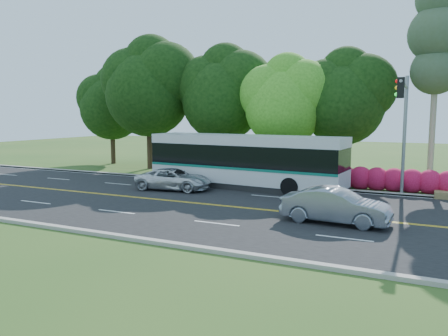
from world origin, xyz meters
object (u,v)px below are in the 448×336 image
at_px(traffic_signal, 404,116).
at_px(suv, 174,179).
at_px(transit_bus, 244,162).
at_px(sedan, 335,206).

bearing_deg(traffic_signal, suv, -170.30).
relative_size(transit_bus, sedan, 2.83).
relative_size(sedan, suv, 0.97).
height_order(traffic_signal, suv, traffic_signal).
relative_size(transit_bus, suv, 2.75).
distance_m(traffic_signal, transit_bus, 9.96).
height_order(traffic_signal, sedan, traffic_signal).
xyz_separation_m(transit_bus, sedan, (7.23, -7.03, -0.92)).
bearing_deg(suv, sedan, -118.66).
bearing_deg(sedan, traffic_signal, -15.93).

